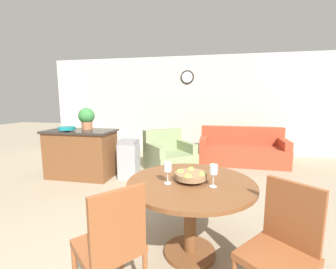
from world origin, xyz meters
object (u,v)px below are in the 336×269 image
(fruit_bowl, at_px, (191,175))
(teal_bowl, at_px, (67,128))
(wine_glass_left, at_px, (168,168))
(kitchen_island, at_px, (81,153))
(potted_plant, at_px, (87,118))
(wine_glass_right, at_px, (213,170))
(couch, at_px, (242,151))
(armchair, at_px, (169,157))
(dining_chair_near_right, at_px, (283,244))
(trash_bin, at_px, (129,159))
(dining_chair_near_left, at_px, (112,242))
(dining_table, at_px, (191,198))

(fruit_bowl, distance_m, teal_bowl, 3.00)
(wine_glass_left, height_order, kitchen_island, wine_glass_left)
(potted_plant, bearing_deg, wine_glass_right, -40.75)
(wine_glass_right, bearing_deg, couch, 78.94)
(couch, bearing_deg, potted_plant, -153.79)
(wine_glass_left, distance_m, armchair, 2.80)
(kitchen_island, height_order, couch, kitchen_island)
(fruit_bowl, height_order, kitchen_island, kitchen_island)
(wine_glass_right, bearing_deg, wine_glass_left, -179.70)
(dining_chair_near_right, height_order, kitchen_island, dining_chair_near_right)
(wine_glass_left, relative_size, wine_glass_right, 1.00)
(couch, bearing_deg, kitchen_island, -152.15)
(wine_glass_right, relative_size, trash_bin, 0.26)
(fruit_bowl, bearing_deg, wine_glass_right, -25.27)
(wine_glass_left, xyz_separation_m, kitchen_island, (-2.11, 1.96, -0.43))
(potted_plant, distance_m, trash_bin, 1.17)
(dining_chair_near_right, distance_m, couch, 3.96)
(dining_chair_near_right, xyz_separation_m, wine_glass_left, (-0.88, 0.38, 0.37))
(couch, bearing_deg, armchair, -149.94)
(fruit_bowl, xyz_separation_m, wine_glass_left, (-0.20, -0.10, 0.09))
(wine_glass_right, xyz_separation_m, kitchen_island, (-2.51, 1.96, -0.43))
(kitchen_island, relative_size, couch, 0.65)
(fruit_bowl, distance_m, armchair, 2.73)
(dining_chair_near_right, distance_m, teal_bowl, 3.85)
(dining_chair_near_left, height_order, dining_chair_near_right, same)
(dining_chair_near_right, xyz_separation_m, wine_glass_right, (-0.47, 0.39, 0.37))
(dining_table, distance_m, armchair, 2.70)
(teal_bowl, distance_m, potted_plant, 0.43)
(potted_plant, bearing_deg, dining_chair_near_left, -56.76)
(wine_glass_right, height_order, teal_bowl, teal_bowl)
(dining_chair_near_left, bearing_deg, trash_bin, 59.22)
(fruit_bowl, xyz_separation_m, wine_glass_right, (0.20, -0.10, 0.09))
(dining_chair_near_right, bearing_deg, couch, -52.61)
(wine_glass_left, xyz_separation_m, trash_bin, (-1.17, 2.05, -0.52))
(dining_chair_near_left, xyz_separation_m, teal_bowl, (-1.99, 2.37, 0.46))
(wine_glass_right, bearing_deg, armchair, 108.72)
(teal_bowl, xyz_separation_m, couch, (3.37, 1.78, -0.68))
(wine_glass_left, distance_m, wine_glass_right, 0.40)
(dining_chair_near_right, bearing_deg, fruit_bowl, 5.26)
(dining_table, bearing_deg, kitchen_island, 141.05)
(dining_chair_near_left, distance_m, trash_bin, 2.78)
(potted_plant, bearing_deg, trash_bin, -3.55)
(kitchen_island, xyz_separation_m, trash_bin, (0.94, 0.09, -0.09))
(trash_bin, bearing_deg, armchair, 43.78)
(fruit_bowl, relative_size, wine_glass_left, 1.49)
(dining_chair_near_left, height_order, teal_bowl, teal_bowl)
(dining_table, xyz_separation_m, trash_bin, (-1.37, 1.96, -0.20))
(teal_bowl, bearing_deg, dining_chair_near_right, -34.67)
(dining_table, xyz_separation_m, armchair, (-0.71, 2.59, -0.29))
(dining_chair_near_right, distance_m, trash_bin, 3.18)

